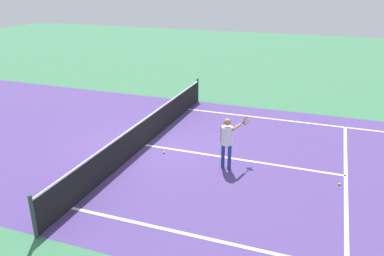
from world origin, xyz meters
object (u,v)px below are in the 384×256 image
(player_near, at_px, (227,138))
(tennis_ball_mid_court, at_px, (339,184))
(tennis_ball_near_net, at_px, (164,152))
(net, at_px, (145,132))

(player_near, bearing_deg, tennis_ball_mid_court, -88.82)
(tennis_ball_mid_court, relative_size, tennis_ball_near_net, 1.00)
(net, bearing_deg, player_near, -102.86)
(net, height_order, tennis_ball_near_net, net)
(player_near, relative_size, tennis_ball_near_net, 24.00)
(player_near, xyz_separation_m, tennis_ball_mid_court, (0.07, -3.19, -0.95))
(tennis_ball_mid_court, height_order, tennis_ball_near_net, same)
(net, bearing_deg, tennis_ball_near_net, -114.84)
(player_near, height_order, tennis_ball_mid_court, player_near)
(tennis_ball_mid_court, bearing_deg, player_near, 91.18)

